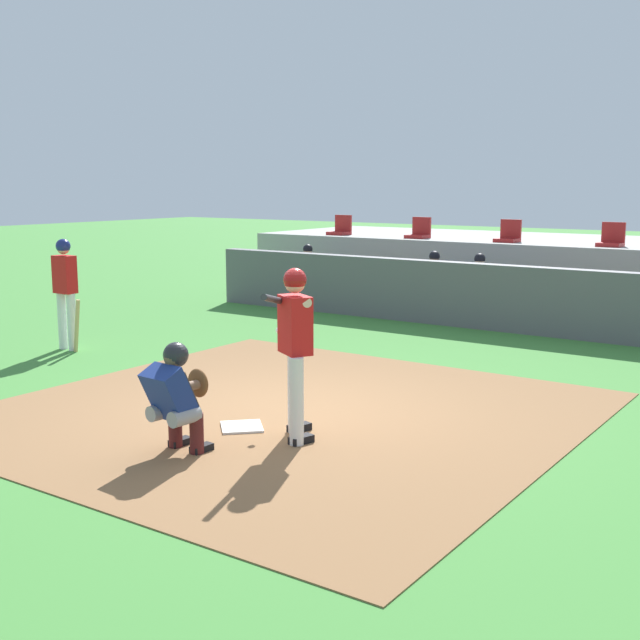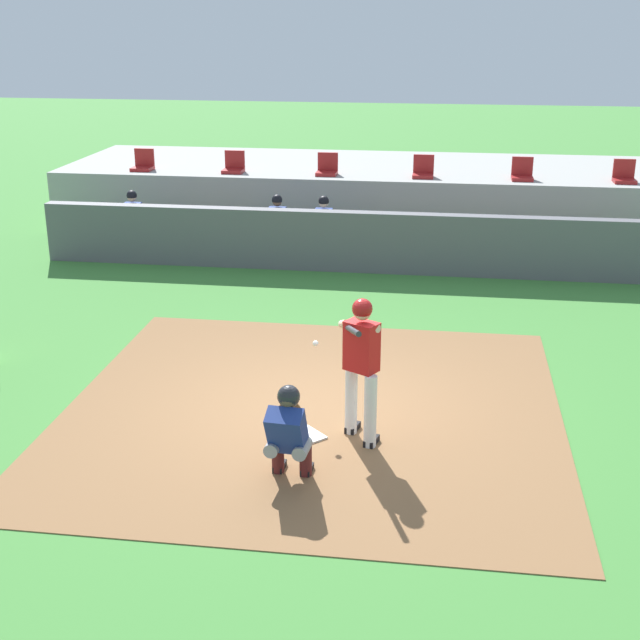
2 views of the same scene
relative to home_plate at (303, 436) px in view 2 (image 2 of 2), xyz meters
The scene contains 17 objects.
ground_plane 0.80m from the home_plate, 90.00° to the left, with size 80.00×80.00×0.00m, color #428438.
dirt_infield 0.80m from the home_plate, 90.00° to the left, with size 6.40×6.40×0.01m, color olive.
home_plate is the anchor object (origin of this frame).
batter_at_plate 1.23m from the home_plate, ahead, with size 0.55×0.90×1.80m.
catcher_crouched 1.14m from the home_plate, 89.47° to the right, with size 0.50×1.93×1.13m.
dugout_wall 7.32m from the home_plate, 90.00° to the left, with size 13.00×0.30×1.20m, color #59595E.
dugout_bench 8.30m from the home_plate, 90.00° to the left, with size 11.80×0.44×0.45m, color olive.
dugout_player_0 9.60m from the home_plate, 121.75° to the left, with size 0.49×0.70×1.30m.
dugout_player_1 8.38m from the home_plate, 103.00° to the left, with size 0.49×0.70×1.30m.
dugout_player_2 8.22m from the home_plate, 96.27° to the left, with size 0.49×0.70×1.30m.
stands_platform 11.72m from the home_plate, 90.00° to the left, with size 15.00×4.40×1.40m, color #9E9E99.
stadium_seat_0 11.63m from the home_plate, 118.02° to the left, with size 0.46×0.46×0.48m.
stadium_seat_1 10.79m from the home_plate, 107.71° to the left, with size 0.46×0.46×0.48m.
stadium_seat_2 10.35m from the home_plate, 96.08° to the left, with size 0.46×0.46×0.48m.
stadium_seat_3 10.35m from the home_plate, 83.92° to the left, with size 0.46×0.46×0.48m.
stadium_seat_4 10.79m from the home_plate, 72.29° to the left, with size 0.46×0.46×0.48m.
stadium_seat_5 11.63m from the home_plate, 61.98° to the left, with size 0.46×0.46×0.48m.
Camera 2 is at (1.57, -10.22, 4.92)m, focal length 49.04 mm.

